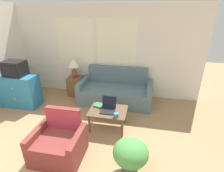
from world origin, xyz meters
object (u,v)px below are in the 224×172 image
object	(u,v)px
armchair	(60,143)
couch	(116,92)
laptop	(108,108)
potted_plant	(131,154)
television	(15,68)
cup_navy	(116,115)
book_red	(99,105)
coffee_table	(108,112)
table_lamp	(74,65)

from	to	relation	value
armchair	couch	bearing A→B (deg)	74.54
laptop	potted_plant	distance (m)	1.26
television	cup_navy	distance (m)	2.89
television	book_red	world-z (taller)	television
couch	potted_plant	size ratio (longest dim) A/B	3.18
laptop	book_red	bearing A→B (deg)	152.91
cup_navy	book_red	world-z (taller)	cup_navy
coffee_table	cup_navy	bearing A→B (deg)	-44.32
book_red	potted_plant	xyz separation A→B (m)	(0.84, -1.23, -0.06)
couch	book_red	size ratio (longest dim) A/B	8.34
cup_navy	couch	bearing A→B (deg)	100.65
cup_navy	armchair	bearing A→B (deg)	-139.52
armchair	potted_plant	size ratio (longest dim) A/B	1.35
armchair	laptop	bearing A→B (deg)	55.48
book_red	table_lamp	bearing A→B (deg)	130.63
armchair	table_lamp	bearing A→B (deg)	105.52
couch	television	bearing A→B (deg)	-163.43
television	potted_plant	world-z (taller)	television
book_red	laptop	bearing A→B (deg)	-27.09
television	coffee_table	bearing A→B (deg)	-11.24
television	book_red	xyz separation A→B (m)	(2.28, -0.36, -0.60)
table_lamp	potted_plant	size ratio (longest dim) A/B	0.90
armchair	book_red	distance (m)	1.19
laptop	cup_navy	distance (m)	0.31
table_lamp	cup_navy	size ratio (longest dim) A/B	5.74
armchair	laptop	xyz separation A→B (m)	(0.67, 0.97, 0.23)
armchair	coffee_table	world-z (taller)	armchair
coffee_table	potted_plant	xyz separation A→B (m)	(0.60, -1.09, 0.01)
laptop	coffee_table	bearing A→B (deg)	-108.55
table_lamp	coffee_table	distance (m)	2.00
cup_navy	potted_plant	distance (m)	0.97
couch	armchair	xyz separation A→B (m)	(-0.61, -2.19, -0.02)
armchair	book_red	bearing A→B (deg)	68.95
television	coffee_table	xyz separation A→B (m)	(2.52, -0.50, -0.67)
couch	armchair	world-z (taller)	couch
table_lamp	laptop	world-z (taller)	table_lamp
table_lamp	laptop	bearing A→B (deg)	-46.23
laptop	cup_navy	bearing A→B (deg)	-46.61
coffee_table	table_lamp	bearing A→B (deg)	133.41
couch	potted_plant	xyz separation A→B (m)	(0.66, -2.33, 0.11)
table_lamp	potted_plant	xyz separation A→B (m)	(1.92, -2.49, -0.56)
armchair	coffee_table	bearing A→B (deg)	55.30
coffee_table	book_red	size ratio (longest dim) A/B	3.36
couch	book_red	xyz separation A→B (m)	(-0.18, -1.10, 0.17)
laptop	table_lamp	bearing A→B (deg)	133.77
book_red	potted_plant	world-z (taller)	potted_plant
potted_plant	book_red	bearing A→B (deg)	124.32
couch	potted_plant	world-z (taller)	couch
coffee_table	potted_plant	bearing A→B (deg)	-61.27
armchair	cup_navy	bearing A→B (deg)	40.48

